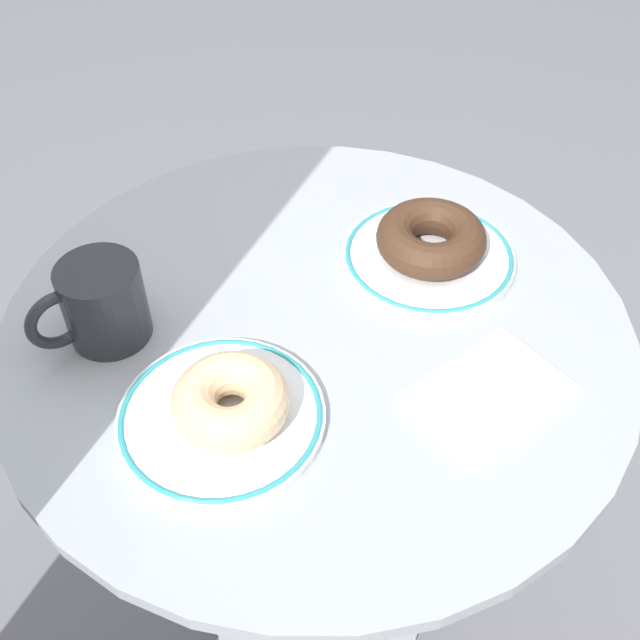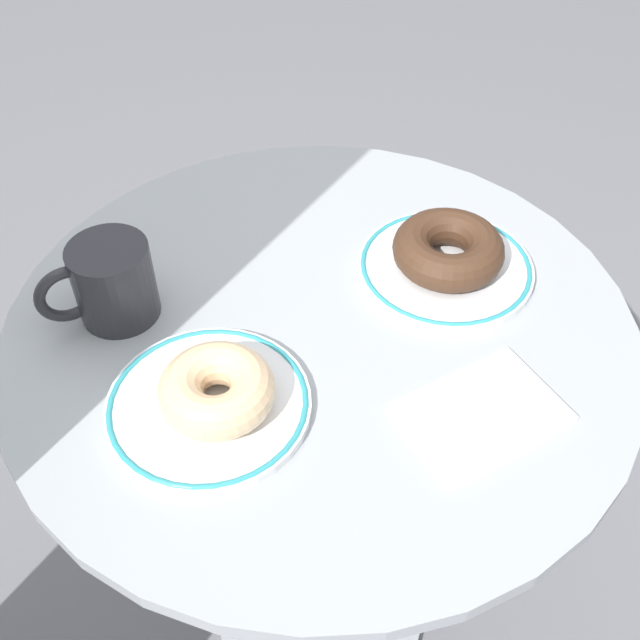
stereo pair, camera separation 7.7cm
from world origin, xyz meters
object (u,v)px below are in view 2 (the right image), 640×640
at_px(cafe_table, 320,443).
at_px(plate_left, 209,405).
at_px(plate_right, 445,267).
at_px(coffee_mug, 110,283).
at_px(donut_chocolate, 448,249).
at_px(donut_glazed, 217,390).
at_px(paper_napkin, 482,412).

xyz_separation_m(cafe_table, plate_left, (-0.16, -0.01, 0.23)).
height_order(plate_right, coffee_mug, coffee_mug).
relative_size(plate_left, plate_right, 1.00).
height_order(plate_right, donut_chocolate, donut_chocolate).
bearing_deg(plate_right, donut_glazed, 177.66).
xyz_separation_m(plate_right, paper_napkin, (-0.13, -0.16, -0.00)).
distance_m(plate_right, paper_napkin, 0.20).
relative_size(plate_left, donut_glazed, 1.80).
height_order(plate_left, donut_chocolate, donut_chocolate).
height_order(cafe_table, coffee_mug, coffee_mug).
relative_size(donut_glazed, coffee_mug, 0.89).
relative_size(plate_left, paper_napkin, 1.33).
xyz_separation_m(donut_chocolate, coffee_mug, (-0.31, 0.19, 0.01)).
bearing_deg(donut_glazed, plate_left, 118.11).
distance_m(cafe_table, donut_chocolate, 0.30).
relative_size(plate_right, donut_glazed, 1.80).
bearing_deg(donut_glazed, donut_chocolate, -2.34).
bearing_deg(paper_napkin, plate_left, 136.09).
bearing_deg(plate_left, donut_chocolate, -4.08).
bearing_deg(donut_glazed, coffee_mug, 89.79).
bearing_deg(cafe_table, coffee_mug, 134.29).
bearing_deg(plate_right, cafe_table, 166.61).
bearing_deg(paper_napkin, cafe_table, 98.56).
bearing_deg(coffee_mug, plate_left, -91.99).
bearing_deg(coffee_mug, donut_chocolate, -31.97).
distance_m(plate_left, coffee_mug, 0.17).
xyz_separation_m(cafe_table, coffee_mug, (-0.15, 0.15, 0.26)).
distance_m(cafe_table, coffee_mug, 0.34).
bearing_deg(donut_chocolate, cafe_table, 166.61).
bearing_deg(cafe_table, paper_napkin, -81.44).
xyz_separation_m(cafe_table, donut_glazed, (-0.15, -0.02, 0.25)).
relative_size(cafe_table, plate_left, 3.63).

